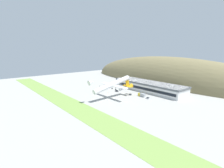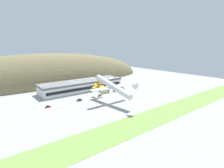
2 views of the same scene
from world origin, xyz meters
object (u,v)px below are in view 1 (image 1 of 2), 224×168
(terminal_building, at_px, (149,86))
(service_car_3, at_px, (148,98))
(fuel_truck, at_px, (142,95))
(traffic_cone_0, at_px, (107,92))
(service_car_2, at_px, (130,95))
(service_car_0, at_px, (117,91))
(cargo_airplane, at_px, (113,85))
(service_car_1, at_px, (103,87))

(terminal_building, relative_size, service_car_3, 19.38)
(fuel_truck, relative_size, traffic_cone_0, 14.21)
(service_car_2, bearing_deg, service_car_0, -179.05)
(terminal_building, bearing_deg, service_car_0, -122.69)
(service_car_2, distance_m, fuel_truck, 11.71)
(cargo_airplane, bearing_deg, service_car_1, 155.34)
(cargo_airplane, height_order, service_car_3, cargo_airplane)
(cargo_airplane, xyz_separation_m, service_car_3, (21.56, 23.92, -12.63))
(cargo_airplane, relative_size, service_car_0, 11.62)
(service_car_2, distance_m, service_car_3, 19.65)
(terminal_building, distance_m, fuel_truck, 26.78)
(terminal_building, height_order, cargo_airplane, cargo_airplane)
(service_car_2, relative_size, traffic_cone_0, 7.29)
(service_car_0, xyz_separation_m, fuel_truck, (30.39, 5.83, 0.90))
(service_car_0, distance_m, service_car_3, 39.62)
(service_car_2, bearing_deg, traffic_cone_0, -154.54)
(terminal_building, height_order, fuel_truck, terminal_building)
(service_car_1, bearing_deg, traffic_cone_0, -24.52)
(service_car_1, bearing_deg, service_car_0, 0.48)
(fuel_truck, bearing_deg, cargo_airplane, -115.74)
(service_car_2, xyz_separation_m, traffic_cone_0, (-22.91, -10.91, -0.38))
(service_car_0, bearing_deg, fuel_truck, 10.87)
(service_car_0, height_order, service_car_2, service_car_0)
(service_car_3, bearing_deg, traffic_cone_0, -161.24)
(cargo_airplane, bearing_deg, service_car_0, 131.59)
(service_car_1, distance_m, traffic_cone_0, 24.97)
(cargo_airplane, xyz_separation_m, traffic_cone_0, (-20.69, 9.56, -12.99))
(cargo_airplane, height_order, fuel_truck, cargo_airplane)
(service_car_1, height_order, traffic_cone_0, service_car_1)
(service_car_0, xyz_separation_m, service_car_1, (-25.54, -0.21, -0.09))
(service_car_1, relative_size, fuel_truck, 0.46)
(fuel_truck, bearing_deg, service_car_2, -151.90)
(service_car_1, bearing_deg, service_car_2, 0.69)
(fuel_truck, xyz_separation_m, traffic_cone_0, (-33.21, -16.41, -1.31))
(service_car_1, xyz_separation_m, service_car_2, (45.63, 0.55, 0.06))
(traffic_cone_0, bearing_deg, service_car_0, 75.06)
(service_car_2, bearing_deg, terminal_building, 91.86)
(cargo_airplane, distance_m, fuel_truck, 31.11)
(terminal_building, xyz_separation_m, service_car_3, (20.30, -26.04, -4.88))
(cargo_airplane, height_order, service_car_0, cargo_airplane)
(service_car_3, relative_size, fuel_truck, 0.53)
(service_car_1, height_order, service_car_2, service_car_2)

